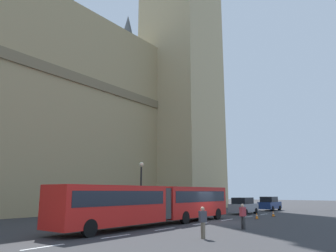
# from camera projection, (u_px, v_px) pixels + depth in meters

# --- Properties ---
(ground_plane) EXTENTS (160.00, 160.00, 0.00)m
(ground_plane) POSITION_uv_depth(u_px,v_px,m) (214.00, 222.00, 27.21)
(ground_plane) COLOR #333335
(lane_centre_marking) EXTENTS (29.80, 0.16, 0.01)m
(lane_centre_marking) POSITION_uv_depth(u_px,v_px,m) (200.00, 224.00, 25.50)
(lane_centre_marking) COLOR silver
(lane_centre_marking) RESTS_ON ground_plane
(articulated_bus) EXTENTS (18.13, 2.54, 2.90)m
(articulated_bus) POSITION_uv_depth(u_px,v_px,m) (157.00, 202.00, 24.59)
(articulated_bus) COLOR red
(articulated_bus) RESTS_ON ground_plane
(sedan_lead) EXTENTS (4.40, 1.86, 1.85)m
(sedan_lead) POSITION_uv_depth(u_px,v_px,m) (244.00, 206.00, 36.88)
(sedan_lead) COLOR gray
(sedan_lead) RESTS_ON ground_plane
(sedan_trailing) EXTENTS (4.40, 1.86, 1.85)m
(sedan_trailing) POSITION_uv_depth(u_px,v_px,m) (270.00, 204.00, 43.79)
(sedan_trailing) COLOR navy
(sedan_trailing) RESTS_ON ground_plane
(traffic_cone_west) EXTENTS (0.36, 0.36, 0.58)m
(traffic_cone_west) POSITION_uv_depth(u_px,v_px,m) (257.00, 216.00, 30.05)
(traffic_cone_west) COLOR black
(traffic_cone_west) RESTS_ON ground_plane
(traffic_cone_middle) EXTENTS (0.36, 0.36, 0.58)m
(traffic_cone_middle) POSITION_uv_depth(u_px,v_px,m) (273.00, 214.00, 32.91)
(traffic_cone_middle) COLOR black
(traffic_cone_middle) RESTS_ON ground_plane
(street_lamp) EXTENTS (0.44, 0.44, 5.27)m
(street_lamp) POSITION_uv_depth(u_px,v_px,m) (141.00, 186.00, 30.04)
(street_lamp) COLOR black
(street_lamp) RESTS_ON ground_plane
(pedestrian_near_cones) EXTENTS (0.47, 0.42, 1.69)m
(pedestrian_near_cones) POSITION_uv_depth(u_px,v_px,m) (203.00, 221.00, 17.50)
(pedestrian_near_cones) COLOR #726651
(pedestrian_near_cones) RESTS_ON ground_plane
(pedestrian_by_kerb) EXTENTS (0.46, 0.38, 1.69)m
(pedestrian_by_kerb) POSITION_uv_depth(u_px,v_px,m) (243.00, 215.00, 21.89)
(pedestrian_by_kerb) COLOR #333333
(pedestrian_by_kerb) RESTS_ON ground_plane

